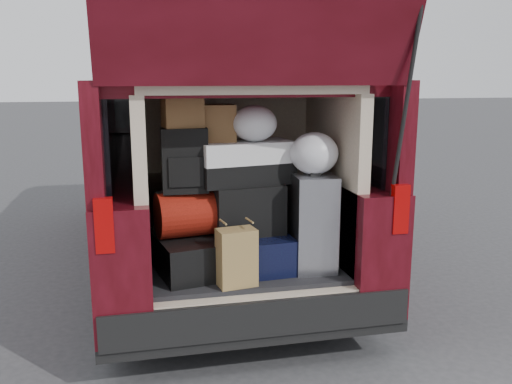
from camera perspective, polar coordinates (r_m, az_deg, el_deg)
ground at (r=3.76m, az=-0.71°, el=-16.54°), size 80.00×80.00×0.00m
minivan at (r=5.21m, az=-4.92°, el=2.16°), size 1.90×5.35×2.77m
load_floor at (r=3.88m, az=-1.57°, el=-11.07°), size 1.24×1.05×0.55m
black_hardshell at (r=3.59m, az=-6.86°, el=-6.41°), size 0.54×0.67×0.24m
navy_hardshell at (r=3.63m, az=-0.23°, el=-6.14°), size 0.47×0.56×0.23m
silver_roller at (r=3.61m, az=5.84°, el=-3.01°), size 0.29×0.44×0.63m
kraft_bag at (r=3.30m, az=-2.06°, el=-6.90°), size 0.25×0.18×0.35m
red_duffel at (r=3.52m, az=-6.75°, el=-2.24°), size 0.49×0.36×0.29m
black_soft_case at (r=3.56m, az=-0.89°, el=-1.80°), size 0.48×0.32×0.33m
backpack at (r=3.43m, az=-7.53°, el=3.34°), size 0.29×0.18×0.41m
twotone_duffel at (r=3.56m, az=-1.24°, el=3.15°), size 0.67×0.43×0.28m
grocery_sack_lower at (r=3.44m, az=-7.78°, el=8.57°), size 0.26×0.22×0.22m
grocery_sack_upper at (r=3.53m, az=-4.22°, el=7.25°), size 0.24×0.20×0.24m
plastic_bag_center at (r=3.50m, az=-0.18°, el=7.22°), size 0.31×0.30×0.23m
plastic_bag_right at (r=3.50m, az=6.15°, el=4.06°), size 0.37×0.35×0.27m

